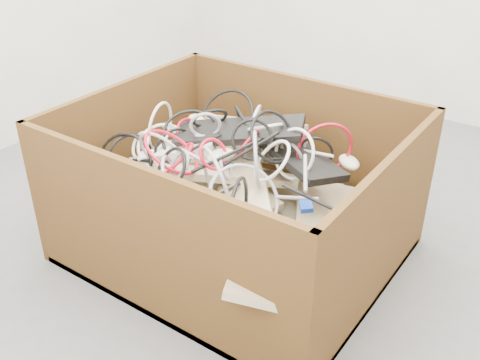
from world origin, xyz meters
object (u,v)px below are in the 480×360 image
Objects in this scene: vga_plug at (306,207)px; power_strip_left at (177,153)px; cardboard_box at (234,216)px; power_strip_right at (138,188)px.

power_strip_left is at bearing -129.16° from vga_plug.
power_strip_left is (-0.23, -0.04, 0.22)m from cardboard_box.
vga_plug is at bearing -9.63° from cardboard_box.
cardboard_box is at bearing -15.63° from power_strip_left.
power_strip_right is (0.01, -0.22, -0.04)m from power_strip_left.
vga_plug is (0.33, -0.06, 0.19)m from cardboard_box.
cardboard_box is 3.85× the size of power_strip_left.
power_strip_left is at bearing -168.85° from cardboard_box.
power_strip_right is 5.84× the size of vga_plug.
power_strip_left is at bearing 123.88° from power_strip_right.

